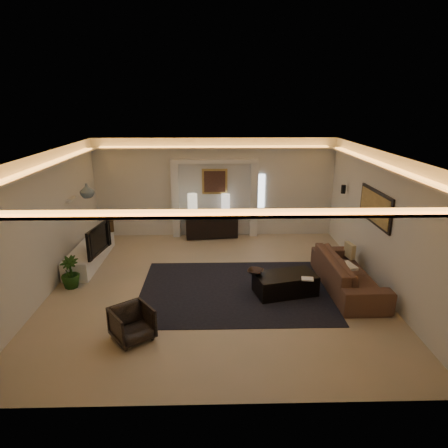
{
  "coord_description": "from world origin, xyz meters",
  "views": [
    {
      "loc": [
        -0.01,
        -7.77,
        3.89
      ],
      "look_at": [
        0.2,
        0.6,
        1.25
      ],
      "focal_mm": 31.33,
      "sensor_mm": 36.0,
      "label": 1
    }
  ],
  "objects_px": {
    "coffee_table": "(285,285)",
    "armchair": "(132,324)",
    "console": "(212,225)",
    "sofa": "(348,273)"
  },
  "relations": [
    {
      "from": "sofa",
      "to": "armchair",
      "type": "bearing_deg",
      "value": 111.76
    },
    {
      "from": "armchair",
      "to": "sofa",
      "type": "bearing_deg",
      "value": -13.94
    },
    {
      "from": "coffee_table",
      "to": "armchair",
      "type": "relative_size",
      "value": 1.93
    },
    {
      "from": "console",
      "to": "sofa",
      "type": "distance_m",
      "value": 4.51
    },
    {
      "from": "coffee_table",
      "to": "armchair",
      "type": "distance_m",
      "value": 3.29
    },
    {
      "from": "console",
      "to": "coffee_table",
      "type": "height_order",
      "value": "console"
    },
    {
      "from": "coffee_table",
      "to": "armchair",
      "type": "xyz_separation_m",
      "value": [
        -2.88,
        -1.59,
        0.09
      ]
    },
    {
      "from": "sofa",
      "to": "armchair",
      "type": "height_order",
      "value": "sofa"
    },
    {
      "from": "armchair",
      "to": "console",
      "type": "bearing_deg",
      "value": 39.18
    },
    {
      "from": "console",
      "to": "sofa",
      "type": "height_order",
      "value": "console"
    }
  ]
}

